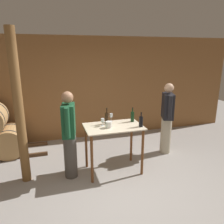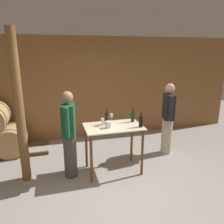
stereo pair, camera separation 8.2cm
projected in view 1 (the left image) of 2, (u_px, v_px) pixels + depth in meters
The scene contains 12 objects.
ground_plane at pixel (122, 188), 3.82m from camera, with size 14.00×14.00×0.00m, color #9E9993.
back_wall at pixel (91, 89), 5.85m from camera, with size 8.40×0.05×2.70m.
tasting_table at pixel (113, 135), 4.19m from camera, with size 1.10×0.70×0.94m.
wooden_post at pixel (19, 110), 3.71m from camera, with size 0.16×0.16×2.70m.
wine_bottle_far_left at pixel (107, 118), 4.23m from camera, with size 0.07×0.07×0.32m.
wine_bottle_left at pixel (132, 116), 4.37m from camera, with size 0.07×0.07×0.30m.
wine_bottle_center at pixel (141, 121), 4.08m from camera, with size 0.08×0.08×0.28m.
wine_glass_near_left at pixel (103, 120), 4.11m from camera, with size 0.06×0.06×0.15m.
wine_glass_near_center at pixel (111, 116), 4.38m from camera, with size 0.06×0.06×0.17m.
ice_bucket at pixel (109, 125), 4.03m from camera, with size 0.12×0.12×0.12m.
person_host at pixel (69, 134), 3.96m from camera, with size 0.29×0.58×1.65m.
person_visitor_with_scarf at pixel (167, 117), 4.96m from camera, with size 0.34×0.56×1.64m.
Camera 1 is at (-1.11, -3.14, 2.30)m, focal length 35.00 mm.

